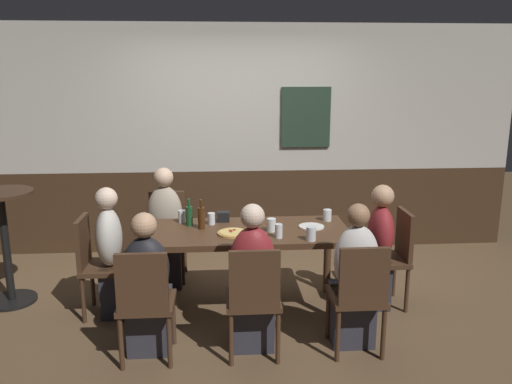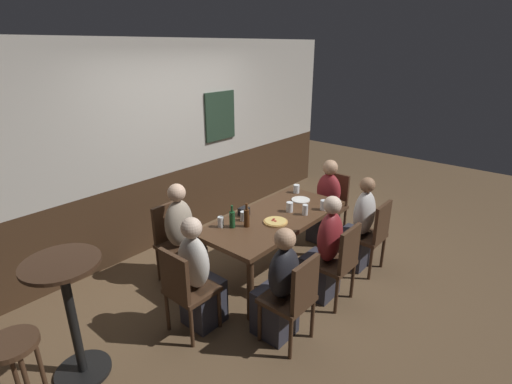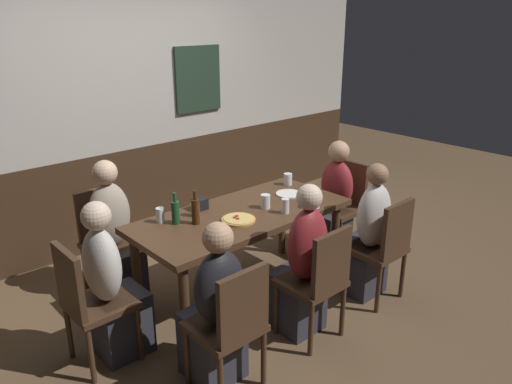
% 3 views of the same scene
% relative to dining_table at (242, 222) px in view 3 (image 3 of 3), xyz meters
% --- Properties ---
extents(ground_plane, '(12.00, 12.00, 0.00)m').
position_rel_dining_table_xyz_m(ground_plane, '(0.00, 0.00, -0.66)').
color(ground_plane, brown).
extents(wall_back, '(6.40, 0.13, 2.60)m').
position_rel_dining_table_xyz_m(wall_back, '(0.01, 1.65, 0.65)').
color(wall_back, '#3D2819').
rests_on(wall_back, ground_plane).
extents(dining_table, '(1.77, 0.80, 0.74)m').
position_rel_dining_table_xyz_m(dining_table, '(0.00, 0.00, 0.00)').
color(dining_table, '#472D1C').
rests_on(dining_table, ground_plane).
extents(chair_left_far, '(0.40, 0.40, 0.88)m').
position_rel_dining_table_xyz_m(chair_left_far, '(-0.78, 0.82, -0.16)').
color(chair_left_far, '#422B1C').
rests_on(chair_left_far, ground_plane).
extents(chair_head_west, '(0.40, 0.40, 0.88)m').
position_rel_dining_table_xyz_m(chair_head_west, '(-1.30, 0.00, -0.16)').
color(chair_head_west, '#422B1C').
rests_on(chair_head_west, ground_plane).
extents(chair_mid_near, '(0.40, 0.40, 0.88)m').
position_rel_dining_table_xyz_m(chair_mid_near, '(0.00, -0.82, -0.16)').
color(chair_mid_near, '#422B1C').
rests_on(chair_mid_near, ground_plane).
extents(chair_right_near, '(0.40, 0.40, 0.88)m').
position_rel_dining_table_xyz_m(chair_right_near, '(0.78, -0.82, -0.16)').
color(chair_right_near, '#422B1C').
rests_on(chair_right_near, ground_plane).
extents(chair_left_near, '(0.40, 0.40, 0.88)m').
position_rel_dining_table_xyz_m(chair_left_near, '(-0.78, -0.82, -0.16)').
color(chair_left_near, '#422B1C').
rests_on(chair_left_near, ground_plane).
extents(chair_head_east, '(0.40, 0.40, 0.88)m').
position_rel_dining_table_xyz_m(chair_head_east, '(1.30, 0.00, -0.16)').
color(chair_head_east, '#422B1C').
rests_on(chair_head_east, ground_plane).
extents(person_left_far, '(0.34, 0.37, 1.17)m').
position_rel_dining_table_xyz_m(person_left_far, '(-0.78, 0.66, -0.16)').
color(person_left_far, '#2D2D38').
rests_on(person_left_far, ground_plane).
extents(person_head_west, '(0.37, 0.34, 1.14)m').
position_rel_dining_table_xyz_m(person_head_west, '(-1.14, 0.00, -0.18)').
color(person_head_west, '#2D2D38').
rests_on(person_head_west, ground_plane).
extents(person_mid_near, '(0.34, 0.37, 1.16)m').
position_rel_dining_table_xyz_m(person_mid_near, '(0.00, -0.66, -0.17)').
color(person_mid_near, '#2D2D38').
rests_on(person_mid_near, ground_plane).
extents(person_right_near, '(0.34, 0.37, 1.14)m').
position_rel_dining_table_xyz_m(person_right_near, '(0.78, -0.66, -0.18)').
color(person_right_near, '#2D2D38').
rests_on(person_right_near, ground_plane).
extents(person_left_near, '(0.34, 0.37, 1.11)m').
position_rel_dining_table_xyz_m(person_left_near, '(-0.78, -0.65, -0.19)').
color(person_left_near, '#2D2D38').
rests_on(person_left_near, ground_plane).
extents(person_head_east, '(0.37, 0.34, 1.12)m').
position_rel_dining_table_xyz_m(person_head_east, '(1.14, 0.00, -0.18)').
color(person_head_east, '#2D2D38').
rests_on(person_head_east, ground_plane).
extents(pizza, '(0.26, 0.26, 0.03)m').
position_rel_dining_table_xyz_m(pizza, '(-0.13, -0.11, 0.10)').
color(pizza, tan).
rests_on(pizza, dining_table).
extents(highball_clear, '(0.06, 0.06, 0.12)m').
position_rel_dining_table_xyz_m(highball_clear, '(0.25, -0.24, 0.14)').
color(highball_clear, silver).
rests_on(highball_clear, dining_table).
extents(pint_glass_pale, '(0.08, 0.08, 0.12)m').
position_rel_dining_table_xyz_m(pint_glass_pale, '(0.50, -0.32, 0.14)').
color(pint_glass_pale, silver).
rests_on(pint_glass_pale, dining_table).
extents(beer_glass_tall, '(0.06, 0.06, 0.12)m').
position_rel_dining_table_xyz_m(beer_glass_tall, '(-0.58, 0.26, 0.14)').
color(beer_glass_tall, silver).
rests_on(beer_glass_tall, dining_table).
extents(tumbler_short, '(0.07, 0.07, 0.11)m').
position_rel_dining_table_xyz_m(tumbler_short, '(-0.31, 0.19, 0.13)').
color(tumbler_short, silver).
rests_on(tumbler_short, dining_table).
extents(tumbler_water, '(0.08, 0.08, 0.11)m').
position_rel_dining_table_xyz_m(tumbler_water, '(0.75, 0.23, 0.13)').
color(tumbler_water, silver).
rests_on(tumbler_water, dining_table).
extents(pint_glass_amber, '(0.08, 0.08, 0.11)m').
position_rel_dining_table_xyz_m(pint_glass_amber, '(0.20, -0.06, 0.13)').
color(pint_glass_amber, silver).
rests_on(pint_glass_amber, dining_table).
extents(beer_bottle_green, '(0.06, 0.06, 0.24)m').
position_rel_dining_table_xyz_m(beer_bottle_green, '(-0.51, 0.17, 0.18)').
color(beer_bottle_green, '#194723').
rests_on(beer_bottle_green, dining_table).
extents(beer_bottle_brown, '(0.06, 0.06, 0.26)m').
position_rel_dining_table_xyz_m(beer_bottle_brown, '(-0.40, 0.06, 0.19)').
color(beer_bottle_brown, '#42230F').
rests_on(beer_bottle_brown, dining_table).
extents(plate_white_large, '(0.22, 0.22, 0.01)m').
position_rel_dining_table_xyz_m(plate_white_large, '(0.57, 0.04, 0.09)').
color(plate_white_large, white).
rests_on(plate_white_large, dining_table).
extents(condiment_caddy, '(0.11, 0.09, 0.09)m').
position_rel_dining_table_xyz_m(condiment_caddy, '(-0.20, 0.28, 0.13)').
color(condiment_caddy, black).
rests_on(condiment_caddy, dining_table).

